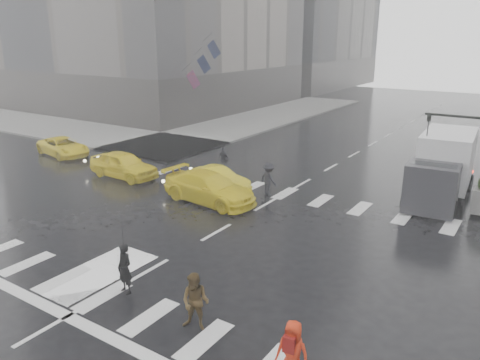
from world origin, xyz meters
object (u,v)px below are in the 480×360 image
Objects in this scene: pedestrian_brown at (196,302)px; taxi_mid at (217,179)px; pedestrian_orange at (292,353)px; taxi_front at (124,165)px; box_truck at (443,166)px.

taxi_mid is at bearing 107.28° from pedestrian_brown.
pedestrian_brown is at bearing 164.65° from pedestrian_orange.
box_truck reaches higher than taxi_front.
box_truck is (10.06, 4.86, 1.14)m from taxi_mid.
box_truck reaches higher than taxi_mid.
box_truck is at bearing -68.06° from taxi_front.
taxi_front is 1.19× the size of taxi_mid.
pedestrian_brown reaches higher than taxi_front.
pedestrian_brown is 0.27× the size of box_truck.
pedestrian_brown reaches higher than pedestrian_orange.
pedestrian_orange is at bearing -119.70° from taxi_front.
taxi_front is at bearing 104.34° from taxi_mid.
pedestrian_orange is at bearing -132.76° from taxi_mid.
taxi_mid is (-6.71, 10.17, -0.23)m from pedestrian_brown.
taxi_mid is 11.23m from box_truck.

